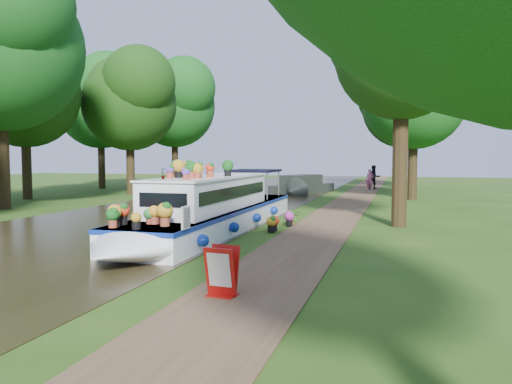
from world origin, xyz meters
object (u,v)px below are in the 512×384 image
(sandwich_board, at_px, (222,273))
(pedestrian_pink, at_px, (370,179))
(plant_boat, at_px, (210,207))
(second_boat, at_px, (301,186))
(pedestrian_dark, at_px, (374,177))

(sandwich_board, height_order, pedestrian_pink, pedestrian_pink)
(plant_boat, xyz_separation_m, second_boat, (-0.50, 18.31, -0.34))
(pedestrian_pink, bearing_deg, pedestrian_dark, 75.51)
(sandwich_board, bearing_deg, pedestrian_dark, 93.50)
(second_boat, xyz_separation_m, pedestrian_pink, (4.37, 4.47, 0.30))
(plant_boat, xyz_separation_m, pedestrian_pink, (3.87, 22.78, -0.03))
(second_boat, xyz_separation_m, pedestrian_dark, (4.65, 5.28, 0.44))
(plant_boat, relative_size, pedestrian_dark, 7.33)
(plant_boat, height_order, second_boat, plant_boat)
(plant_boat, height_order, pedestrian_pink, plant_boat)
(sandwich_board, xyz_separation_m, pedestrian_pink, (0.83, 29.98, 0.38))
(pedestrian_pink, relative_size, pedestrian_dark, 0.85)
(pedestrian_pink, height_order, pedestrian_dark, pedestrian_dark)
(second_boat, bearing_deg, sandwich_board, -60.69)
(second_boat, relative_size, sandwich_board, 7.78)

